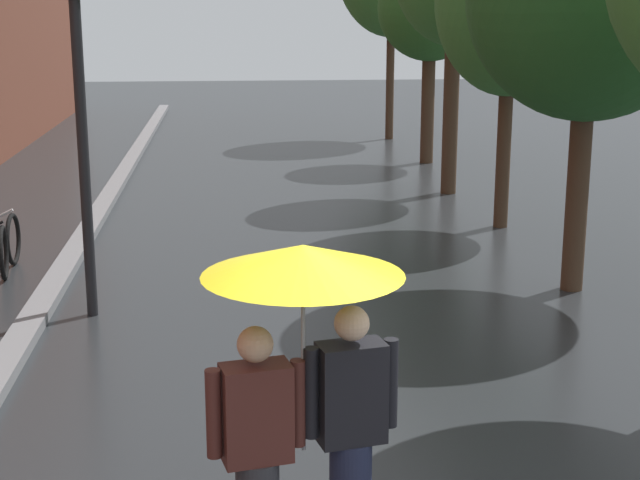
{
  "coord_description": "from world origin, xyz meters",
  "views": [
    {
      "loc": [
        -1.03,
        -4.68,
        3.37
      ],
      "look_at": [
        -0.25,
        3.53,
        1.35
      ],
      "focal_mm": 53.81,
      "sensor_mm": 36.0,
      "label": 1
    }
  ],
  "objects_px": {
    "street_tree_4": "(430,9)",
    "street_tree_2": "(511,0)",
    "street_lamp_post": "(81,115)",
    "couple_under_umbrella": "(304,356)"
  },
  "relations": [
    {
      "from": "street_tree_4",
      "to": "street_tree_2",
      "type": "bearing_deg",
      "value": -91.04
    },
    {
      "from": "street_tree_4",
      "to": "street_lamp_post",
      "type": "height_order",
      "value": "street_tree_4"
    },
    {
      "from": "street_lamp_post",
      "to": "street_tree_4",
      "type": "bearing_deg",
      "value": 60.02
    },
    {
      "from": "street_tree_2",
      "to": "street_tree_4",
      "type": "relative_size",
      "value": 1.1
    },
    {
      "from": "street_tree_4",
      "to": "street_lamp_post",
      "type": "distance_m",
      "value": 11.81
    },
    {
      "from": "couple_under_umbrella",
      "to": "street_lamp_post",
      "type": "bearing_deg",
      "value": 110.8
    },
    {
      "from": "street_tree_4",
      "to": "couple_under_umbrella",
      "type": "bearing_deg",
      "value": -104.24
    },
    {
      "from": "street_tree_4",
      "to": "couple_under_umbrella",
      "type": "distance_m",
      "value": 15.99
    },
    {
      "from": "street_tree_2",
      "to": "couple_under_umbrella",
      "type": "relative_size",
      "value": 2.38
    },
    {
      "from": "street_tree_4",
      "to": "couple_under_umbrella",
      "type": "xyz_separation_m",
      "value": [
        -3.9,
        -15.39,
        -1.89
      ]
    }
  ]
}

